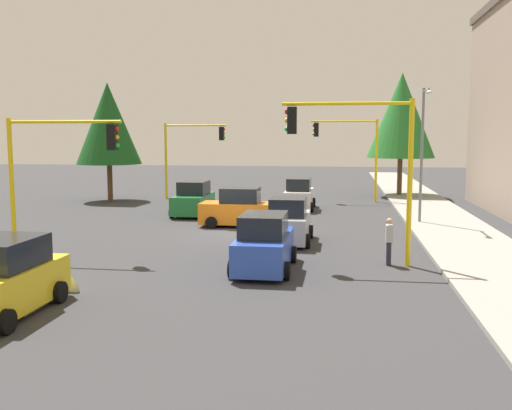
{
  "coord_description": "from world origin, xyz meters",
  "views": [
    {
      "loc": [
        26.68,
        5.11,
        4.61
      ],
      "look_at": [
        -1.26,
        0.99,
        1.2
      ],
      "focal_mm": 40.58,
      "sensor_mm": 36.0,
      "label": 1
    }
  ],
  "objects_px": {
    "car_white": "(299,195)",
    "traffic_signal_near_right": "(56,158)",
    "traffic_signal_near_left": "(359,149)",
    "pedestrian_crossing": "(389,240)",
    "car_blue": "(264,244)",
    "tree_opposite_side": "(108,124)",
    "car_yellow": "(2,281)",
    "car_silver": "(288,222)",
    "car_orange": "(238,209)",
    "car_green": "(193,200)",
    "traffic_signal_far_right": "(190,146)",
    "traffic_signal_far_left": "(350,144)",
    "tree_roadside_far": "(401,115)",
    "street_lamp_curbside": "(423,141)"
  },
  "relations": [
    {
      "from": "traffic_signal_far_right",
      "to": "car_blue",
      "type": "xyz_separation_m",
      "value": [
        21.38,
        8.22,
        -2.98
      ]
    },
    {
      "from": "car_white",
      "to": "car_silver",
      "type": "xyz_separation_m",
      "value": [
        11.42,
        0.37,
        -0.0
      ]
    },
    {
      "from": "traffic_signal_far_left",
      "to": "tree_roadside_far",
      "type": "bearing_deg",
      "value": 136.5
    },
    {
      "from": "car_blue",
      "to": "car_white",
      "type": "distance_m",
      "value": 16.65
    },
    {
      "from": "tree_roadside_far",
      "to": "traffic_signal_near_right",
      "type": "bearing_deg",
      "value": -32.23
    },
    {
      "from": "traffic_signal_near_left",
      "to": "pedestrian_crossing",
      "type": "relative_size",
      "value": 3.45
    },
    {
      "from": "traffic_signal_far_right",
      "to": "pedestrian_crossing",
      "type": "height_order",
      "value": "traffic_signal_far_right"
    },
    {
      "from": "traffic_signal_near_right",
      "to": "car_green",
      "type": "bearing_deg",
      "value": 168.74
    },
    {
      "from": "traffic_signal_near_right",
      "to": "pedestrian_crossing",
      "type": "distance_m",
      "value": 12.8
    },
    {
      "from": "car_white",
      "to": "traffic_signal_far_right",
      "type": "bearing_deg",
      "value": -120.0
    },
    {
      "from": "street_lamp_curbside",
      "to": "car_green",
      "type": "distance_m",
      "value": 13.14
    },
    {
      "from": "tree_roadside_far",
      "to": "car_orange",
      "type": "height_order",
      "value": "tree_roadside_far"
    },
    {
      "from": "tree_opposite_side",
      "to": "car_green",
      "type": "bearing_deg",
      "value": 50.34
    },
    {
      "from": "car_blue",
      "to": "car_orange",
      "type": "bearing_deg",
      "value": -164.48
    },
    {
      "from": "car_orange",
      "to": "pedestrian_crossing",
      "type": "bearing_deg",
      "value": 40.87
    },
    {
      "from": "car_white",
      "to": "car_silver",
      "type": "relative_size",
      "value": 1.07
    },
    {
      "from": "car_green",
      "to": "pedestrian_crossing",
      "type": "relative_size",
      "value": 2.25
    },
    {
      "from": "traffic_signal_near_left",
      "to": "car_white",
      "type": "distance_m",
      "value": 15.93
    },
    {
      "from": "tree_roadside_far",
      "to": "car_silver",
      "type": "bearing_deg",
      "value": -18.1
    },
    {
      "from": "tree_roadside_far",
      "to": "street_lamp_curbside",
      "type": "bearing_deg",
      "value": -1.19
    },
    {
      "from": "traffic_signal_near_right",
      "to": "car_silver",
      "type": "height_order",
      "value": "traffic_signal_near_right"
    },
    {
      "from": "traffic_signal_far_left",
      "to": "tree_roadside_far",
      "type": "height_order",
      "value": "tree_roadside_far"
    },
    {
      "from": "car_blue",
      "to": "car_yellow",
      "type": "distance_m",
      "value": 8.43
    },
    {
      "from": "traffic_signal_near_right",
      "to": "traffic_signal_far_right",
      "type": "relative_size",
      "value": 0.96
    },
    {
      "from": "traffic_signal_near_right",
      "to": "traffic_signal_far_right",
      "type": "distance_m",
      "value": 20.0
    },
    {
      "from": "traffic_signal_near_left",
      "to": "tree_opposite_side",
      "type": "xyz_separation_m",
      "value": [
        -18.0,
        -16.73,
        1.28
      ]
    },
    {
      "from": "traffic_signal_near_left",
      "to": "car_silver",
      "type": "xyz_separation_m",
      "value": [
        -3.84,
        -2.82,
        -3.24
      ]
    },
    {
      "from": "traffic_signal_far_right",
      "to": "car_green",
      "type": "height_order",
      "value": "traffic_signal_far_right"
    },
    {
      "from": "car_orange",
      "to": "car_white",
      "type": "xyz_separation_m",
      "value": [
        -7.26,
        2.59,
        0.0
      ]
    },
    {
      "from": "tree_roadside_far",
      "to": "car_silver",
      "type": "relative_size",
      "value": 2.45
    },
    {
      "from": "car_orange",
      "to": "car_green",
      "type": "distance_m",
      "value": 4.88
    },
    {
      "from": "traffic_signal_far_left",
      "to": "tree_roadside_far",
      "type": "distance_m",
      "value": 5.88
    },
    {
      "from": "tree_opposite_side",
      "to": "car_yellow",
      "type": "height_order",
      "value": "tree_opposite_side"
    },
    {
      "from": "car_green",
      "to": "traffic_signal_far_right",
      "type": "bearing_deg",
      "value": -164.33
    },
    {
      "from": "car_green",
      "to": "car_orange",
      "type": "bearing_deg",
      "value": 41.96
    },
    {
      "from": "tree_roadside_far",
      "to": "car_blue",
      "type": "height_order",
      "value": "tree_roadside_far"
    },
    {
      "from": "traffic_signal_far_left",
      "to": "car_silver",
      "type": "relative_size",
      "value": 1.52
    },
    {
      "from": "traffic_signal_far_right",
      "to": "car_yellow",
      "type": "height_order",
      "value": "traffic_signal_far_right"
    },
    {
      "from": "car_white",
      "to": "traffic_signal_near_right",
      "type": "bearing_deg",
      "value": -28.16
    },
    {
      "from": "car_green",
      "to": "traffic_signal_near_left",
      "type": "bearing_deg",
      "value": 37.87
    },
    {
      "from": "tree_opposite_side",
      "to": "traffic_signal_far_left",
      "type": "bearing_deg",
      "value": 96.83
    },
    {
      "from": "car_blue",
      "to": "car_yellow",
      "type": "relative_size",
      "value": 1.0
    },
    {
      "from": "car_green",
      "to": "pedestrian_crossing",
      "type": "bearing_deg",
      "value": 41.22
    },
    {
      "from": "traffic_signal_far_right",
      "to": "car_green",
      "type": "relative_size",
      "value": 1.43
    },
    {
      "from": "traffic_signal_far_right",
      "to": "tree_opposite_side",
      "type": "distance_m",
      "value": 5.9
    },
    {
      "from": "street_lamp_curbside",
      "to": "tree_opposite_side",
      "type": "bearing_deg",
      "value": -112.55
    },
    {
      "from": "traffic_signal_near_left",
      "to": "traffic_signal_near_right",
      "type": "bearing_deg",
      "value": -90.0
    },
    {
      "from": "car_orange",
      "to": "car_green",
      "type": "bearing_deg",
      "value": -138.04
    },
    {
      "from": "traffic_signal_near_left",
      "to": "pedestrian_crossing",
      "type": "height_order",
      "value": "traffic_signal_near_left"
    },
    {
      "from": "tree_opposite_side",
      "to": "car_orange",
      "type": "relative_size",
      "value": 2.25
    }
  ]
}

